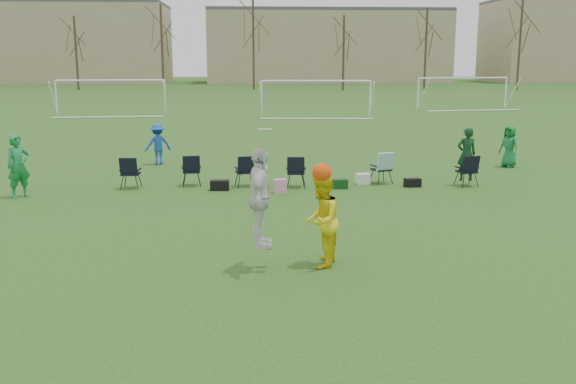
{
  "coord_description": "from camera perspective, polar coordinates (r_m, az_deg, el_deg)",
  "views": [
    {
      "loc": [
        -0.34,
        -11.24,
        3.86
      ],
      "look_at": [
        0.37,
        1.25,
        1.25
      ],
      "focal_mm": 40.0,
      "sensor_mm": 36.0,
      "label": 1
    }
  ],
  "objects": [
    {
      "name": "fielder_green_near",
      "position": [
        19.58,
        -22.85,
        2.14
      ],
      "size": [
        0.77,
        0.76,
        1.79
      ],
      "primitive_type": "imported",
      "rotation": [
        0.0,
        0.0,
        0.74
      ],
      "color": "#167E3F",
      "rests_on": "ground"
    },
    {
      "name": "fielder_green_far",
      "position": [
        24.51,
        19.06,
        3.86
      ],
      "size": [
        0.79,
        0.88,
        1.51
      ],
      "primitive_type": "imported",
      "rotation": [
        0.0,
        0.0,
        -1.03
      ],
      "color": "#126733",
      "rests_on": "ground"
    },
    {
      "name": "center_contest",
      "position": [
        11.84,
        0.47,
        -1.53
      ],
      "size": [
        1.85,
        1.23,
        2.66
      ],
      "color": "silver",
      "rests_on": "ground"
    },
    {
      "name": "goal_right",
      "position": [
        51.92,
        15.3,
        9.23
      ],
      "size": [
        7.35,
        1.14,
        2.46
      ],
      "rotation": [
        0.0,
        0.0,
        0.14
      ],
      "color": "white",
      "rests_on": "ground"
    },
    {
      "name": "goal_mid",
      "position": [
        43.5,
        2.51,
        9.22
      ],
      "size": [
        7.4,
        0.63,
        2.46
      ],
      "rotation": [
        0.0,
        0.0,
        -0.07
      ],
      "color": "white",
      "rests_on": "ground"
    },
    {
      "name": "ground",
      "position": [
        11.89,
        -1.46,
        -7.17
      ],
      "size": [
        260.0,
        260.0,
        0.0
      ],
      "primitive_type": "plane",
      "color": "#234B17",
      "rests_on": "ground"
    },
    {
      "name": "sideline_setup",
      "position": [
        19.73,
        2.44,
        2.04
      ],
      "size": [
        10.95,
        1.8,
        1.8
      ],
      "color": "#0E341A",
      "rests_on": "ground"
    },
    {
      "name": "building_row",
      "position": [
        107.49,
        0.53,
        12.91
      ],
      "size": [
        126.0,
        16.0,
        13.0
      ],
      "color": "tan",
      "rests_on": "ground"
    },
    {
      "name": "goal_left",
      "position": [
        46.3,
        -15.49,
        8.96
      ],
      "size": [
        7.39,
        0.76,
        2.46
      ],
      "rotation": [
        0.0,
        0.0,
        0.09
      ],
      "color": "white",
      "rests_on": "ground"
    },
    {
      "name": "tree_line",
      "position": [
        81.1,
        -2.91,
        12.63
      ],
      "size": [
        110.28,
        3.28,
        11.4
      ],
      "color": "#382B21",
      "rests_on": "ground"
    },
    {
      "name": "fielder_blue",
      "position": [
        24.23,
        -11.5,
        4.19
      ],
      "size": [
        1.13,
        0.92,
        1.52
      ],
      "primitive_type": "imported",
      "rotation": [
        0.0,
        0.0,
        3.57
      ],
      "color": "#1745B1",
      "rests_on": "ground"
    }
  ]
}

